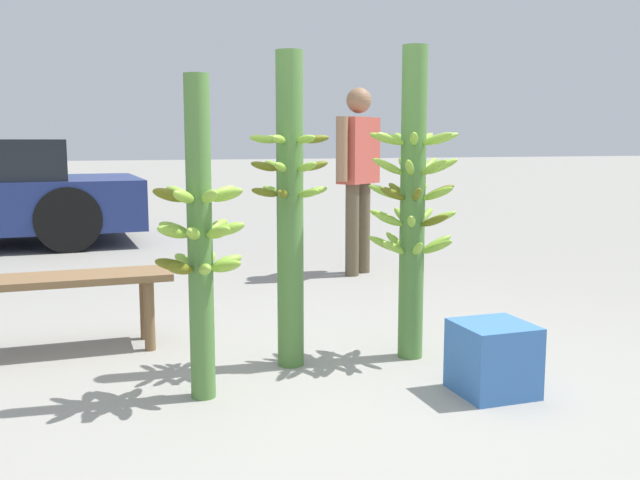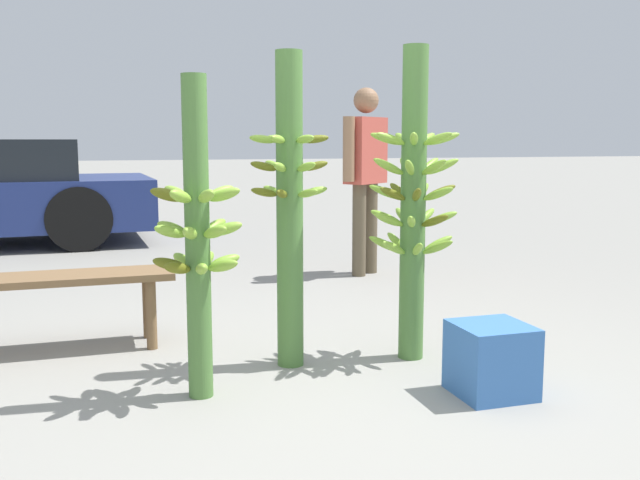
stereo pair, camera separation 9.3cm
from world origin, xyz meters
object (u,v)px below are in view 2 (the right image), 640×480
at_px(banana_stalk_center, 290,207).
at_px(banana_stalk_right, 413,202).
at_px(vendor_person, 366,165).
at_px(banana_stalk_left, 197,236).
at_px(produce_crate, 491,360).
at_px(market_bench, 33,288).

xyz_separation_m(banana_stalk_center, banana_stalk_right, (0.66, -0.07, 0.01)).
distance_m(banana_stalk_center, vendor_person, 2.64).
xyz_separation_m(banana_stalk_left, produce_crate, (1.30, -0.39, -0.59)).
xyz_separation_m(banana_stalk_left, banana_stalk_center, (0.52, 0.33, 0.09)).
relative_size(banana_stalk_left, market_bench, 0.97).
relative_size(banana_stalk_center, vendor_person, 1.00).
bearing_deg(banana_stalk_left, banana_stalk_right, 12.16).
height_order(banana_stalk_right, produce_crate, banana_stalk_right).
bearing_deg(banana_stalk_right, vendor_person, 75.02).
bearing_deg(market_bench, banana_stalk_left, -51.33).
distance_m(banana_stalk_left, produce_crate, 1.48).
bearing_deg(vendor_person, banana_stalk_left, -161.63).
height_order(banana_stalk_center, vendor_person, same).
distance_m(banana_stalk_right, produce_crate, 0.95).
xyz_separation_m(banana_stalk_center, produce_crate, (0.78, -0.72, -0.68)).
bearing_deg(vendor_person, produce_crate, -136.65).
bearing_deg(market_bench, vendor_person, 31.89).
bearing_deg(vendor_person, banana_stalk_right, -141.91).
xyz_separation_m(banana_stalk_center, market_bench, (-1.31, 0.63, -0.47)).
xyz_separation_m(vendor_person, produce_crate, (-0.52, -3.01, -0.80)).
bearing_deg(produce_crate, banana_stalk_left, 163.52).
distance_m(banana_stalk_left, vendor_person, 3.21).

